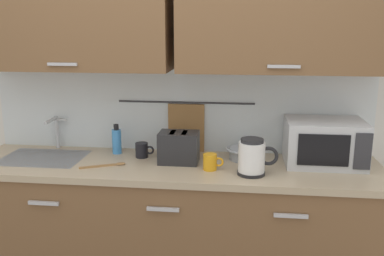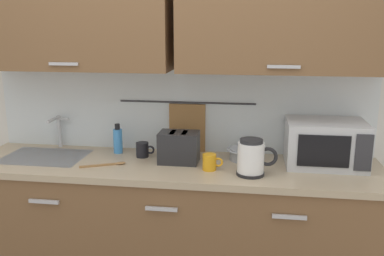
% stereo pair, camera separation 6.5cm
% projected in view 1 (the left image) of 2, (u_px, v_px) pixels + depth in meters
% --- Properties ---
extents(counter_unit, '(2.53, 0.64, 0.90)m').
position_uv_depth(counter_unit, '(171.00, 230.00, 2.66)').
color(counter_unit, brown).
rests_on(counter_unit, ground).
extents(back_wall_assembly, '(3.70, 0.41, 2.50)m').
position_uv_depth(back_wall_assembly, '(177.00, 58.00, 2.63)').
color(back_wall_assembly, silver).
rests_on(back_wall_assembly, ground).
extents(sink_faucet, '(0.09, 0.17, 0.22)m').
position_uv_depth(sink_faucet, '(56.00, 128.00, 2.83)').
color(sink_faucet, '#B2B5BA').
rests_on(sink_faucet, counter_unit).
extents(microwave, '(0.46, 0.35, 0.27)m').
position_uv_depth(microwave, '(324.00, 142.00, 2.52)').
color(microwave, silver).
rests_on(microwave, counter_unit).
extents(electric_kettle, '(0.23, 0.16, 0.21)m').
position_uv_depth(electric_kettle, '(252.00, 157.00, 2.34)').
color(electric_kettle, black).
rests_on(electric_kettle, counter_unit).
extents(dish_soap_bottle, '(0.06, 0.06, 0.20)m').
position_uv_depth(dish_soap_bottle, '(117.00, 141.00, 2.74)').
color(dish_soap_bottle, '#3F8CD8').
rests_on(dish_soap_bottle, counter_unit).
extents(mug_near_sink, '(0.12, 0.08, 0.09)m').
position_uv_depth(mug_near_sink, '(142.00, 150.00, 2.66)').
color(mug_near_sink, black).
rests_on(mug_near_sink, counter_unit).
extents(mixing_bowl, '(0.21, 0.21, 0.08)m').
position_uv_depth(mixing_bowl, '(243.00, 153.00, 2.62)').
color(mixing_bowl, '#A5ADB7').
rests_on(mixing_bowl, counter_unit).
extents(toaster, '(0.26, 0.17, 0.19)m').
position_uv_depth(toaster, '(179.00, 147.00, 2.55)').
color(toaster, '#232326').
rests_on(toaster, counter_unit).
extents(mug_by_kettle, '(0.12, 0.08, 0.09)m').
position_uv_depth(mug_by_kettle, '(210.00, 162.00, 2.43)').
color(mug_by_kettle, orange).
rests_on(mug_by_kettle, counter_unit).
extents(wooden_spoon, '(0.26, 0.14, 0.01)m').
position_uv_depth(wooden_spoon, '(108.00, 165.00, 2.50)').
color(wooden_spoon, '#9E7042').
rests_on(wooden_spoon, counter_unit).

